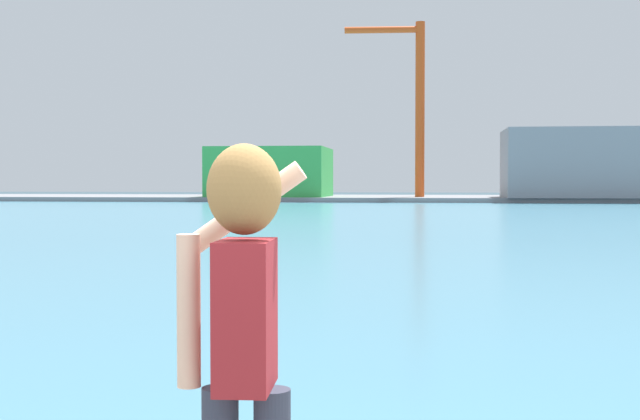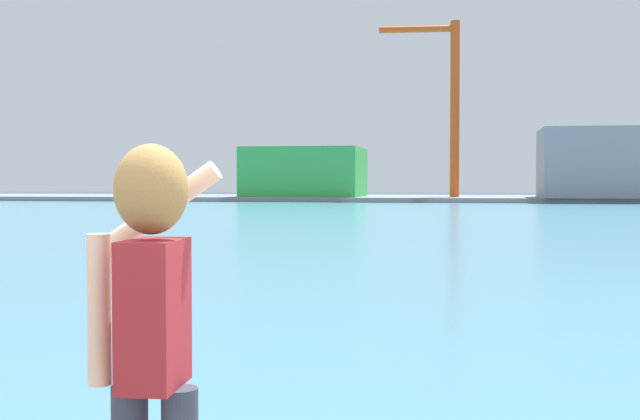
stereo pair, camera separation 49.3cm
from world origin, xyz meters
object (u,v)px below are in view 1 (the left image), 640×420
Objects in this scene: warehouse_left at (271,172)px; warehouse_right at (588,163)px; person_photographer at (243,323)px; port_crane at (413,96)px.

warehouse_left is 0.74× the size of warehouse_right.
port_crane reaches higher than person_photographer.
warehouse_right is 0.92× the size of port_crane.
warehouse_left is 17.73m from port_crane.
port_crane reaches higher than warehouse_left.
port_crane is at bearing -2.50° from person_photographer.
warehouse_right is 19.43m from port_crane.
person_photographer is at bearing -79.57° from warehouse_left.
port_crane reaches higher than warehouse_right.
person_photographer is at bearing -89.57° from port_crane.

